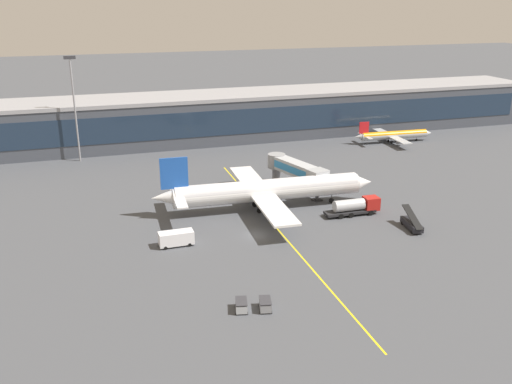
{
  "coord_description": "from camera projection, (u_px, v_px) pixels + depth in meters",
  "views": [
    {
      "loc": [
        -27.68,
        -86.71,
        39.59
      ],
      "look_at": [
        3.11,
        9.68,
        4.5
      ],
      "focal_mm": 39.59,
      "sensor_mm": 36.0,
      "label": 1
    }
  ],
  "objects": [
    {
      "name": "commuter_jet_far",
      "position": [
        394.0,
        135.0,
        161.21
      ],
      "size": [
        24.24,
        19.21,
        6.5
      ],
      "color": "#B2B7BC",
      "rests_on": "ground_plane"
    },
    {
      "name": "lavatory_truck",
      "position": [
        177.0,
        238.0,
        94.4
      ],
      "size": [
        5.84,
        2.4,
        2.5
      ],
      "color": "white",
      "rests_on": "ground_plane"
    },
    {
      "name": "fuel_tanker",
      "position": [
        356.0,
        206.0,
        107.69
      ],
      "size": [
        10.84,
        2.84,
        3.25
      ],
      "color": "#232326",
      "rests_on": "ground_plane"
    },
    {
      "name": "baggage_cart_1",
      "position": [
        265.0,
        304.0,
        75.18
      ],
      "size": [
        2.15,
        2.94,
        1.48
      ],
      "color": "gray",
      "rests_on": "ground_plane"
    },
    {
      "name": "main_airliner",
      "position": [
        267.0,
        190.0,
        109.9
      ],
      "size": [
        44.65,
        35.41,
        11.74
      ],
      "color": "white",
      "rests_on": "ground_plane"
    },
    {
      "name": "baggage_cart_0",
      "position": [
        241.0,
        305.0,
        74.96
      ],
      "size": [
        2.15,
        2.94,
        1.48
      ],
      "color": "#B2B7BC",
      "rests_on": "ground_plane"
    },
    {
      "name": "apron_light_mast_0",
      "position": [
        74.0,
        102.0,
        138.87
      ],
      "size": [
        2.8,
        0.5,
        26.19
      ],
      "color": "gray",
      "rests_on": "ground_plane"
    },
    {
      "name": "ground_plane",
      "position": [
        256.0,
        235.0,
        98.96
      ],
      "size": [
        700.0,
        700.0,
        0.0
      ],
      "primitive_type": "plane",
      "color": "#47494F"
    },
    {
      "name": "jet_bridge",
      "position": [
        294.0,
        169.0,
        120.25
      ],
      "size": [
        8.1,
        17.68,
        6.65
      ],
      "color": "#B2B7BC",
      "rests_on": "ground_plane"
    },
    {
      "name": "apron_lead_in_line",
      "position": [
        276.0,
        228.0,
        102.07
      ],
      "size": [
        1.61,
        79.99,
        0.01
      ],
      "primitive_type": "cube",
      "rotation": [
        0.0,
        0.0,
        -0.02
      ],
      "color": "yellow",
      "rests_on": "ground_plane"
    },
    {
      "name": "terminal_building",
      "position": [
        231.0,
        116.0,
        164.83
      ],
      "size": [
        192.16,
        19.18,
        13.36
      ],
      "color": "#424751",
      "rests_on": "ground_plane"
    },
    {
      "name": "belt_loader",
      "position": [
        412.0,
        224.0,
        101.35
      ],
      "size": [
        2.75,
        7.02,
        3.49
      ],
      "color": "black",
      "rests_on": "ground_plane"
    }
  ]
}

